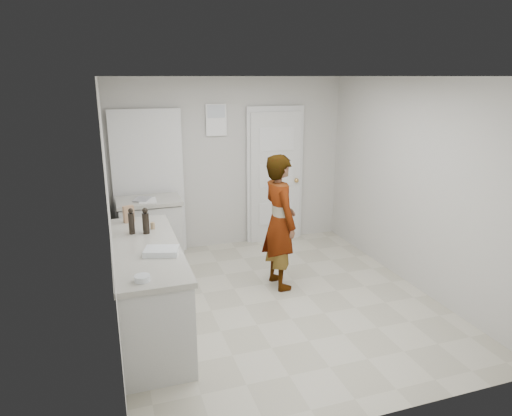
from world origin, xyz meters
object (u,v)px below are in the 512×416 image
object	(u,v)px
person	(280,222)
spice_jar	(153,226)
oil_cruet_b	(131,222)
egg_bowl	(142,278)
oil_cruet_a	(146,221)
cake_mix_box	(129,214)
baking_dish	(162,251)

from	to	relation	value
person	spice_jar	distance (m)	1.51
oil_cruet_b	egg_bowl	bearing A→B (deg)	-89.92
oil_cruet_b	egg_bowl	xyz separation A→B (m)	(0.00, -1.20, -0.11)
spice_jar	oil_cruet_a	distance (m)	0.18
oil_cruet_a	cake_mix_box	bearing A→B (deg)	108.22
person	oil_cruet_b	distance (m)	1.74
spice_jar	baking_dish	bearing A→B (deg)	-89.91
cake_mix_box	spice_jar	world-z (taller)	cake_mix_box
baking_dish	egg_bowl	bearing A→B (deg)	-112.17
oil_cruet_a	baking_dish	xyz separation A→B (m)	(0.08, -0.63, -0.11)
cake_mix_box	oil_cruet_b	distance (m)	0.41
cake_mix_box	spice_jar	distance (m)	0.40
person	egg_bowl	distance (m)	2.21
cake_mix_box	baking_dish	world-z (taller)	cake_mix_box
spice_jar	cake_mix_box	bearing A→B (deg)	124.93
person	spice_jar	world-z (taller)	person
baking_dish	person	bearing A→B (deg)	29.71
spice_jar	oil_cruet_b	world-z (taller)	oil_cruet_b
oil_cruet_a	oil_cruet_b	xyz separation A→B (m)	(-0.14, 0.04, -0.00)
spice_jar	oil_cruet_a	xyz separation A→B (m)	(-0.08, -0.13, 0.10)
baking_dish	spice_jar	bearing A→B (deg)	90.09
egg_bowl	baking_dish	bearing A→B (deg)	67.83
person	oil_cruet_b	world-z (taller)	person
spice_jar	oil_cruet_a	size ratio (longest dim) A/B	0.26
person	egg_bowl	size ratio (longest dim) A/B	12.94
person	oil_cruet_a	xyz separation A→B (m)	(-1.58, -0.23, 0.24)
spice_jar	baking_dish	size ratio (longest dim) A/B	0.20
spice_jar	oil_cruet_b	bearing A→B (deg)	-157.88
person	oil_cruet_a	distance (m)	1.61
baking_dish	egg_bowl	size ratio (longest dim) A/B	2.81
oil_cruet_b	egg_bowl	distance (m)	1.21
cake_mix_box	spice_jar	size ratio (longest dim) A/B	2.62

